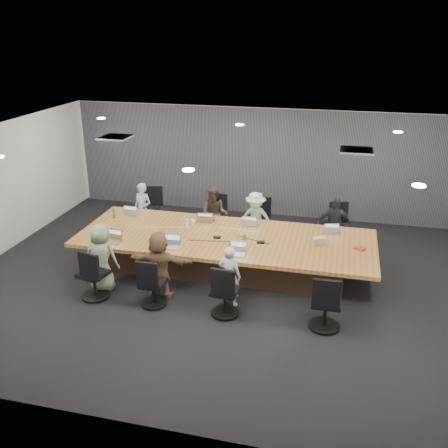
% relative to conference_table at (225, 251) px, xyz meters
% --- Properties ---
extents(floor, '(10.00, 8.00, 0.00)m').
position_rel_conference_table_xyz_m(floor, '(0.00, -0.50, -0.40)').
color(floor, black).
rests_on(floor, ground).
extents(ceiling, '(10.00, 8.00, 0.00)m').
position_rel_conference_table_xyz_m(ceiling, '(0.00, -0.50, 2.40)').
color(ceiling, white).
rests_on(ceiling, wall_back).
extents(wall_back, '(10.00, 0.00, 2.80)m').
position_rel_conference_table_xyz_m(wall_back, '(0.00, 3.50, 1.00)').
color(wall_back, silver).
rests_on(wall_back, ground).
extents(wall_front, '(10.00, 0.00, 2.80)m').
position_rel_conference_table_xyz_m(wall_front, '(0.00, -4.50, 1.00)').
color(wall_front, silver).
rests_on(wall_front, ground).
extents(curtain, '(9.80, 0.04, 2.80)m').
position_rel_conference_table_xyz_m(curtain, '(0.00, 3.42, 1.00)').
color(curtain, '#53555E').
rests_on(curtain, ground).
extents(conference_table, '(6.00, 2.20, 0.74)m').
position_rel_conference_table_xyz_m(conference_table, '(0.00, 0.00, 0.00)').
color(conference_table, '#432F21').
rests_on(conference_table, ground).
extents(chair_0, '(0.72, 0.72, 0.87)m').
position_rel_conference_table_xyz_m(chair_0, '(-2.36, 1.70, 0.03)').
color(chair_0, black).
rests_on(chair_0, ground).
extents(chair_1, '(0.59, 0.59, 0.78)m').
position_rel_conference_table_xyz_m(chair_1, '(-0.58, 1.70, -0.01)').
color(chair_1, black).
rests_on(chair_1, ground).
extents(chair_2, '(0.63, 0.63, 0.76)m').
position_rel_conference_table_xyz_m(chair_2, '(0.38, 1.70, -0.02)').
color(chair_2, black).
rests_on(chair_2, ground).
extents(chair_3, '(0.70, 0.70, 0.81)m').
position_rel_conference_table_xyz_m(chair_3, '(2.12, 1.70, 0.00)').
color(chair_3, black).
rests_on(chair_3, ground).
extents(chair_4, '(0.67, 0.67, 0.81)m').
position_rel_conference_table_xyz_m(chair_4, '(-2.08, -1.70, 0.01)').
color(chair_4, black).
rests_on(chair_4, ground).
extents(chair_5, '(0.51, 0.51, 0.73)m').
position_rel_conference_table_xyz_m(chair_5, '(-0.92, -1.70, -0.03)').
color(chair_5, black).
rests_on(chair_5, ground).
extents(chair_6, '(0.57, 0.57, 0.78)m').
position_rel_conference_table_xyz_m(chair_6, '(0.41, -1.70, -0.01)').
color(chair_6, black).
rests_on(chair_6, ground).
extents(chair_7, '(0.57, 0.57, 0.83)m').
position_rel_conference_table_xyz_m(chair_7, '(2.13, -1.70, 0.01)').
color(chair_7, black).
rests_on(chair_7, ground).
extents(person_0, '(0.52, 0.40, 1.27)m').
position_rel_conference_table_xyz_m(person_0, '(-2.36, 1.35, 0.23)').
color(person_0, '#A2B4C9').
rests_on(person_0, ground).
extents(laptop_0, '(0.33, 0.24, 0.02)m').
position_rel_conference_table_xyz_m(laptop_0, '(-2.36, 0.80, 0.35)').
color(laptop_0, '#B2B2B7').
rests_on(laptop_0, conference_table).
extents(person_1, '(0.65, 0.51, 1.32)m').
position_rel_conference_table_xyz_m(person_1, '(-0.58, 1.35, 0.26)').
color(person_1, '#3E3229').
rests_on(person_1, ground).
extents(laptop_1, '(0.38, 0.28, 0.02)m').
position_rel_conference_table_xyz_m(laptop_1, '(-0.58, 0.80, 0.35)').
color(laptop_1, '#8C6647').
rests_on(laptop_1, conference_table).
extents(person_2, '(0.86, 0.55, 1.27)m').
position_rel_conference_table_xyz_m(person_2, '(0.38, 1.35, 0.23)').
color(person_2, '#AFC5B3').
rests_on(person_2, ground).
extents(laptop_2, '(0.33, 0.23, 0.02)m').
position_rel_conference_table_xyz_m(laptop_2, '(0.38, 0.80, 0.35)').
color(laptop_2, '#B2B2B7').
rests_on(laptop_2, conference_table).
extents(person_3, '(0.81, 0.42, 1.31)m').
position_rel_conference_table_xyz_m(person_3, '(2.12, 1.35, 0.25)').
color(person_3, '#252528').
rests_on(person_3, ground).
extents(laptop_3, '(0.34, 0.26, 0.02)m').
position_rel_conference_table_xyz_m(laptop_3, '(2.12, 0.80, 0.35)').
color(laptop_3, '#B2B2B7').
rests_on(laptop_3, conference_table).
extents(person_4, '(0.65, 0.43, 1.33)m').
position_rel_conference_table_xyz_m(person_4, '(-2.08, -1.35, 0.26)').
color(person_4, gray).
rests_on(person_4, ground).
extents(laptop_4, '(0.31, 0.23, 0.02)m').
position_rel_conference_table_xyz_m(laptop_4, '(-2.08, -0.80, 0.35)').
color(laptop_4, '#8C6647').
rests_on(laptop_4, conference_table).
extents(person_5, '(1.22, 0.44, 1.30)m').
position_rel_conference_table_xyz_m(person_5, '(-0.92, -1.35, 0.25)').
color(person_5, brown).
rests_on(person_5, ground).
extents(laptop_5, '(0.35, 0.26, 0.02)m').
position_rel_conference_table_xyz_m(laptop_5, '(-0.92, -0.80, 0.35)').
color(laptop_5, '#B2B2B7').
rests_on(laptop_5, conference_table).
extents(person_6, '(0.46, 0.34, 1.16)m').
position_rel_conference_table_xyz_m(person_6, '(0.41, -1.35, 0.18)').
color(person_6, silver).
rests_on(person_6, ground).
extents(laptop_6, '(0.31, 0.22, 0.02)m').
position_rel_conference_table_xyz_m(laptop_6, '(0.41, -0.80, 0.35)').
color(laptop_6, '#B2B2B7').
rests_on(laptop_6, conference_table).
extents(bottle_green_left, '(0.07, 0.07, 0.22)m').
position_rel_conference_table_xyz_m(bottle_green_left, '(-2.65, 0.43, 0.45)').
color(bottle_green_left, '#328035').
rests_on(bottle_green_left, conference_table).
extents(bottle_green_right, '(0.07, 0.07, 0.23)m').
position_rel_conference_table_xyz_m(bottle_green_right, '(0.47, -0.34, 0.45)').
color(bottle_green_right, '#328035').
rests_on(bottle_green_right, conference_table).
extents(bottle_clear, '(0.07, 0.07, 0.20)m').
position_rel_conference_table_xyz_m(bottle_clear, '(-0.89, 0.26, 0.44)').
color(bottle_clear, silver).
rests_on(bottle_clear, conference_table).
extents(cup_white_far, '(0.11, 0.11, 0.11)m').
position_rel_conference_table_xyz_m(cup_white_far, '(-0.82, 0.45, 0.39)').
color(cup_white_far, white).
rests_on(cup_white_far, conference_table).
extents(cup_white_near, '(0.08, 0.08, 0.09)m').
position_rel_conference_table_xyz_m(cup_white_near, '(1.80, 0.13, 0.38)').
color(cup_white_near, white).
rests_on(cup_white_near, conference_table).
extents(mug_brown, '(0.10, 0.10, 0.12)m').
position_rel_conference_table_xyz_m(mug_brown, '(-2.65, -0.38, 0.40)').
color(mug_brown, brown).
rests_on(mug_brown, conference_table).
extents(mic_left, '(0.14, 0.10, 0.03)m').
position_rel_conference_table_xyz_m(mic_left, '(-0.14, -0.12, 0.35)').
color(mic_left, black).
rests_on(mic_left, conference_table).
extents(mic_right, '(0.16, 0.11, 0.03)m').
position_rel_conference_table_xyz_m(mic_right, '(0.76, -0.15, 0.35)').
color(mic_right, black).
rests_on(mic_right, conference_table).
extents(stapler, '(0.18, 0.09, 0.06)m').
position_rel_conference_table_xyz_m(stapler, '(0.28, -0.48, 0.37)').
color(stapler, black).
rests_on(stapler, conference_table).
extents(canvas_bag, '(0.30, 0.25, 0.14)m').
position_rel_conference_table_xyz_m(canvas_bag, '(1.88, 0.06, 0.41)').
color(canvas_bag, tan).
rests_on(canvas_bag, conference_table).
extents(snack_packet, '(0.24, 0.22, 0.04)m').
position_rel_conference_table_xyz_m(snack_packet, '(2.65, -0.01, 0.36)').
color(snack_packet, '#CF450C').
rests_on(snack_packet, conference_table).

